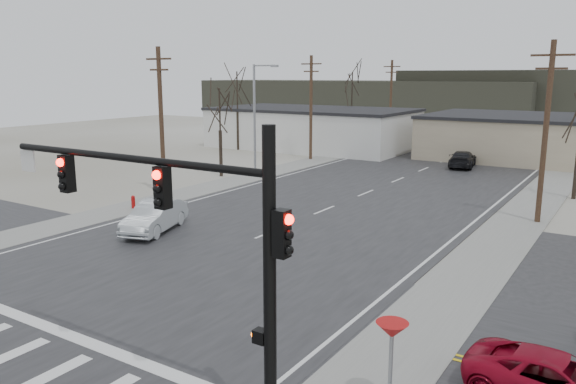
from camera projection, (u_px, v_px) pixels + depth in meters
name	position (u px, v px, depth m)	size (l,w,h in m)	color
ground	(158.00, 279.00, 22.85)	(140.00, 140.00, 0.00)	beige
main_road	(332.00, 207.00, 35.22)	(18.00, 110.00, 0.05)	#232326
cross_road	(158.00, 279.00, 22.85)	(90.00, 10.00, 0.04)	#232326
sidewalk_left	(245.00, 179.00, 44.93)	(3.00, 90.00, 0.06)	gray
sidewalk_right	(527.00, 213.00, 33.76)	(3.00, 90.00, 0.06)	gray
traffic_signal_mast	(200.00, 233.00, 12.62)	(8.95, 0.43, 7.20)	black
fire_hydrant	(133.00, 202.00, 34.73)	(0.24, 0.24, 0.87)	#A50C0C
yield_sign	(392.00, 333.00, 13.48)	(0.80, 0.80, 2.35)	gray
building_left_far	(312.00, 128.00, 63.82)	(22.30, 12.30, 4.50)	silver
building_right_far	(569.00, 139.00, 53.45)	(26.30, 14.30, 4.30)	#B6A88B
upole_left_b	(161.00, 120.00, 37.74)	(2.20, 0.30, 10.00)	#483521
upole_left_c	(311.00, 106.00, 54.24)	(2.20, 0.30, 10.00)	#483521
upole_left_d	(391.00, 99.00, 70.74)	(2.20, 0.30, 10.00)	#483521
upole_right_a	(546.00, 130.00, 30.58)	(2.20, 0.30, 10.00)	#483521
streetlight_main	(256.00, 114.00, 45.65)	(2.40, 0.25, 9.00)	gray
tree_left_near	(220.00, 112.00, 45.13)	(3.30, 3.30, 7.35)	#30251D
tree_left_far	(352.00, 91.00, 66.89)	(3.96, 3.96, 8.82)	#30251D
tree_left_mid	(237.00, 93.00, 61.21)	(3.96, 3.96, 8.82)	#30251D
hill_left	(359.00, 98.00, 116.48)	(70.00, 18.00, 7.00)	#333026
sedan_crossing	(155.00, 216.00, 29.58)	(1.69, 4.86, 1.60)	#AFB6BB
car_far_a	(463.00, 159.00, 50.26)	(2.06, 5.06, 1.47)	black
car_far_b	(480.00, 130.00, 76.64)	(1.81, 4.51, 1.54)	black
car_parked_red	(558.00, 381.00, 14.02)	(2.07, 4.50, 1.25)	maroon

